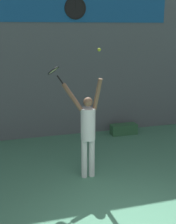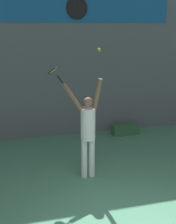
# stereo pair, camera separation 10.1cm
# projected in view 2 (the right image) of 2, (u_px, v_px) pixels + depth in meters

# --- Properties ---
(back_wall) EXTENTS (18.00, 0.10, 5.00)m
(back_wall) POSITION_uv_depth(u_px,v_px,m) (65.00, 54.00, 9.17)
(back_wall) COLOR slate
(back_wall) RESTS_ON ground_plane
(sponsor_banner) EXTENTS (6.39, 0.02, 0.78)m
(sponsor_banner) POSITION_uv_depth(u_px,v_px,m) (65.00, 8.00, 8.78)
(sponsor_banner) COLOR #195B9E
(scoreboard_clock) EXTENTS (0.63, 0.06, 0.63)m
(scoreboard_clock) POSITION_uv_depth(u_px,v_px,m) (77.00, 8.00, 8.85)
(scoreboard_clock) COLOR black
(tennis_player) EXTENTS (0.83, 0.48, 2.23)m
(tennis_player) POSITION_uv_depth(u_px,v_px,m) (88.00, 129.00, 6.73)
(tennis_player) COLOR white
(tennis_player) RESTS_ON ground_plane
(tennis_racket) EXTENTS (0.38, 0.38, 0.39)m
(tennis_racket) POSITION_uv_depth(u_px,v_px,m) (54.00, 71.00, 6.60)
(tennis_racket) COLOR black
(tennis_ball) EXTENTS (0.07, 0.07, 0.07)m
(tennis_ball) POSITION_uv_depth(u_px,v_px,m) (99.00, 50.00, 6.26)
(tennis_ball) COLOR #CCDB2D
(water_bottle) EXTENTS (0.07, 0.07, 0.31)m
(water_bottle) POSITION_uv_depth(u_px,v_px,m) (116.00, 132.00, 9.61)
(water_bottle) COLOR silver
(water_bottle) RESTS_ON ground_plane
(equipment_bag) EXTENTS (0.82, 0.33, 0.32)m
(equipment_bag) POSITION_uv_depth(u_px,v_px,m) (125.00, 129.00, 9.76)
(equipment_bag) COLOR #33663F
(equipment_bag) RESTS_ON ground_plane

